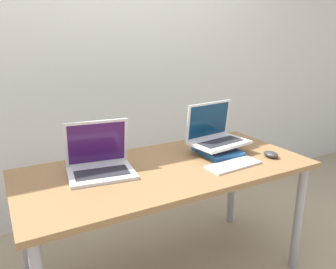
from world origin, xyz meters
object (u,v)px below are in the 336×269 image
at_px(wireless_keyboard, 233,165).
at_px(laptop_left, 100,163).
at_px(mouse, 271,154).
at_px(book_stack, 216,149).
at_px(laptop_on_books, 216,135).

bearing_deg(wireless_keyboard, laptop_left, 158.40).
bearing_deg(mouse, wireless_keyboard, -179.65).
bearing_deg(wireless_keyboard, book_stack, 79.44).
height_order(wireless_keyboard, mouse, mouse).
bearing_deg(laptop_on_books, laptop_left, 177.53).
relative_size(laptop_on_books, mouse, 3.77).
relative_size(laptop_left, mouse, 3.71).
height_order(laptop_left, wireless_keyboard, laptop_left).
bearing_deg(book_stack, mouse, -40.65).
distance_m(laptop_left, mouse, 0.98).
xyz_separation_m(laptop_on_books, mouse, (0.23, -0.23, -0.09)).
bearing_deg(wireless_keyboard, laptop_on_books, 78.00).
xyz_separation_m(book_stack, laptop_on_books, (0.01, 0.02, 0.08)).
distance_m(book_stack, laptop_on_books, 0.09).
height_order(laptop_left, book_stack, laptop_left).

